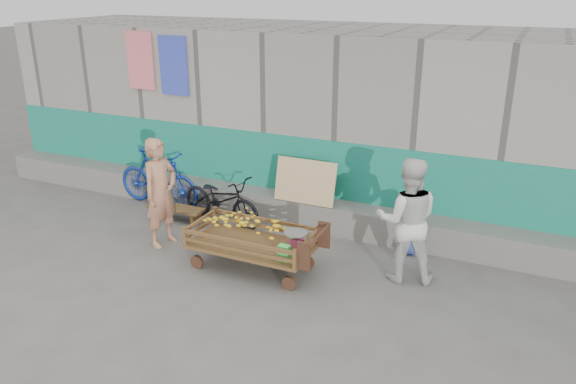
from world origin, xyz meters
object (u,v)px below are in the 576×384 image
at_px(banana_cart, 249,233).
at_px(vendor_man, 161,193).
at_px(bicycle_dark, 221,199).
at_px(bench, 176,210).
at_px(woman, 407,220).
at_px(bicycle_blue, 158,178).
at_px(child, 411,225).

xyz_separation_m(banana_cart, vendor_man, (-1.56, 0.15, 0.29)).
distance_m(banana_cart, bicycle_dark, 1.67).
bearing_deg(bench, vendor_man, -66.21).
relative_size(bench, woman, 0.58).
bearing_deg(vendor_man, woman, -72.24).
bearing_deg(bicycle_dark, bench, 119.03).
distance_m(bicycle_dark, bicycle_blue, 1.42).
bearing_deg(vendor_man, bench, 34.08).
xyz_separation_m(woman, bicycle_dark, (-3.16, 0.57, -0.43)).
relative_size(child, bicycle_blue, 0.52).
distance_m(banana_cart, bench, 2.16).
height_order(bench, vendor_man, vendor_man).
bearing_deg(banana_cart, woman, 17.15).
height_order(bench, woman, woman).
bearing_deg(vendor_man, child, -60.21).
bearing_deg(bench, child, 6.33).
distance_m(woman, bicycle_blue, 4.64).
bearing_deg(vendor_man, banana_cart, -85.23).
distance_m(child, bicycle_dark, 3.07).
distance_m(bench, woman, 3.98).
relative_size(bench, child, 1.11).
distance_m(banana_cart, vendor_man, 1.59).
height_order(vendor_man, child, vendor_man).
bearing_deg(bench, bicycle_blue, 146.19).
height_order(bench, bicycle_blue, bicycle_blue).
bearing_deg(bench, woman, -4.92).
bearing_deg(banana_cart, bicycle_blue, 151.53).
height_order(woman, bicycle_dark, woman).
height_order(bicycle_dark, bicycle_blue, bicycle_blue).
relative_size(child, bicycle_dark, 0.56).
distance_m(bench, bicycle_dark, 0.82).
relative_size(vendor_man, bicycle_blue, 0.97).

